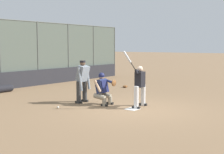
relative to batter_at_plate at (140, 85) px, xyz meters
The scene contains 10 objects.
ground_plane 0.93m from the batter_at_plate, ahead, with size 160.00×160.00×0.00m, color #846647.
home_plate_marker 0.92m from the batter_at_plate, ahead, with size 0.43×0.43×0.01m, color white.
backstop_fence 7.99m from the batter_at_plate, 86.63° to the right, with size 18.86×0.08×3.52m.
padding_wall 7.83m from the batter_at_plate, 86.58° to the right, with size 18.40×0.18×0.86m, color #28282D.
batter_at_plate is the anchor object (origin of this frame).
catcher_behind_plate 1.39m from the batter_at_plate, 70.80° to the right, with size 0.66×0.77×1.20m.
umpire_home 2.30m from the batter_at_plate, 75.29° to the right, with size 0.66×0.45×1.64m.
fielding_glove_on_dirt 5.29m from the batter_at_plate, 139.15° to the right, with size 0.33×0.25×0.12m.
baseball_loose 2.99m from the batter_at_plate, 48.32° to the right, with size 0.07×0.07×0.07m, color white.
equipment_bag_dugout_side 7.10m from the batter_at_plate, 80.92° to the right, with size 1.42×0.34×0.34m.
Camera 1 is at (8.84, 5.94, 2.20)m, focal length 50.00 mm.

